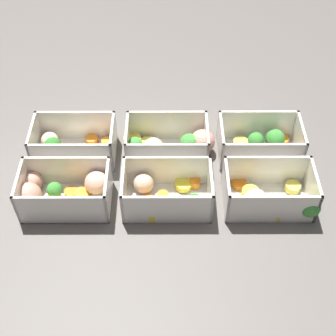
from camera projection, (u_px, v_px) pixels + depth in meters
The scene contains 7 objects.
ground_plane at pixel (168, 177), 0.93m from camera, with size 4.00×4.00×0.00m, color #56514C.
container_near_left at pixel (262, 143), 0.95m from camera, with size 0.16×0.10×0.07m.
container_near_center at pixel (173, 145), 0.95m from camera, with size 0.20×0.11×0.07m.
container_near_right at pixel (72, 145), 0.95m from camera, with size 0.16×0.11×0.07m.
container_far_left at pixel (271, 196), 0.86m from camera, with size 0.17×0.12×0.07m.
container_far_center at pixel (166, 194), 0.87m from camera, with size 0.17×0.11×0.07m.
container_far_right at pixel (62, 192), 0.87m from camera, with size 0.18×0.11×0.07m.
Camera 1 is at (0.00, 0.60, 0.70)m, focal length 50.00 mm.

